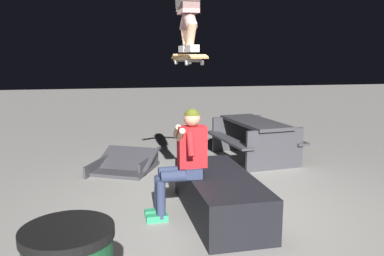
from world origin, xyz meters
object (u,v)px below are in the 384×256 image
at_px(ledge_box_main, 220,195).
at_px(person_sitting_on_ledge, 183,157).
at_px(picnic_table_back, 254,134).
at_px(skateboard, 188,58).
at_px(kicker_ramp, 124,166).

relative_size(ledge_box_main, person_sitting_on_ledge, 1.42).
bearing_deg(ledge_box_main, picnic_table_back, -28.94).
distance_m(skateboard, picnic_table_back, 3.23).
xyz_separation_m(skateboard, kicker_ramp, (2.04, 0.76, -1.87)).
height_order(ledge_box_main, kicker_ramp, ledge_box_main).
distance_m(kicker_ramp, picnic_table_back, 2.55).
distance_m(ledge_box_main, skateboard, 1.73).
height_order(ledge_box_main, picnic_table_back, picnic_table_back).
relative_size(ledge_box_main, skateboard, 1.86).
height_order(person_sitting_on_ledge, picnic_table_back, person_sitting_on_ledge).
xyz_separation_m(person_sitting_on_ledge, kicker_ramp, (2.17, 0.67, -0.69)).
bearing_deg(kicker_ramp, skateboard, -159.52).
relative_size(ledge_box_main, kicker_ramp, 1.44).
bearing_deg(picnic_table_back, skateboard, 143.10).
relative_size(skateboard, kicker_ramp, 0.77).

